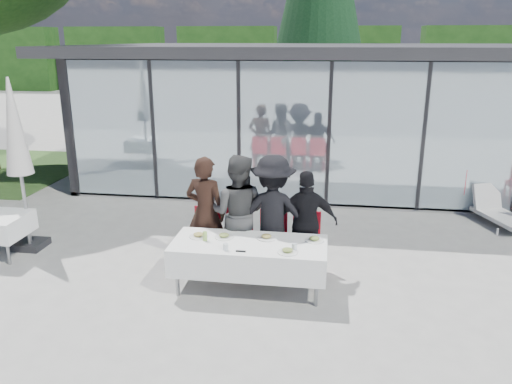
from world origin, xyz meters
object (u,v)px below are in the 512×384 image
diner_a (206,212)px  market_umbrella (16,139)px  diner_chair_b (238,236)px  plate_extra (287,251)px  plate_c (266,237)px  dining_table (249,256)px  lounger (498,211)px  diner_chair_d (306,239)px  spare_chair_b (469,188)px  plate_d (314,239)px  spare_table_left (0,226)px  plate_a (198,235)px  diner_c (273,214)px  folded_eyeglasses (241,251)px  diner_b (238,213)px  juice_bottle (205,236)px  plate_b (224,236)px  diner_chair_a (207,234)px  diner_d (306,223)px

diner_a → market_umbrella: size_ratio=0.62×
diner_chair_b → plate_extra: size_ratio=3.47×
plate_c → plate_extra: same height
dining_table → market_umbrella: (-4.13, 0.96, 1.45)m
diner_chair_b → lounger: diner_chair_b is taller
diner_chair_d → lounger: 4.65m
dining_table → spare_chair_b: bearing=45.3°
plate_d → lounger: plate_d is taller
plate_extra → spare_table_left: 5.04m
market_umbrella → plate_c: bearing=-10.1°
plate_a → diner_chair_d: bearing=22.3°
spare_chair_b → diner_c: bearing=-138.2°
market_umbrella → diner_a: bearing=-4.3°
spare_table_left → plate_d: bearing=-3.9°
plate_a → folded_eyeglasses: size_ratio=2.01×
plate_extra → market_umbrella: 5.02m
folded_eyeglasses → diner_chair_d: bearing=51.8°
folded_eyeglasses → spare_table_left: folded_eyeglasses is taller
diner_a → diner_b: diner_b is taller
plate_d → juice_bottle: size_ratio=2.05×
plate_b → lounger: plate_b is taller
plate_extra → diner_a: bearing=144.7°
spare_chair_b → market_umbrella: bearing=-158.8°
spare_table_left → diner_chair_d: bearing=2.1°
dining_table → diner_chair_b: 0.81m
plate_c → plate_d: same height
folded_eyeglasses → market_umbrella: (-4.06, 1.31, 1.23)m
diner_chair_a → diner_chair_d: bearing=0.0°
spare_chair_b → diner_b: bearing=-142.1°
diner_chair_b → diner_d: bearing=-1.7°
juice_bottle → diner_chair_a: bearing=102.3°
diner_b → diner_chair_b: diner_b is taller
diner_chair_a → lounger: (5.36, 2.75, -0.28)m
diner_d → spare_chair_b: bearing=-144.1°
juice_bottle → dining_table: bearing=2.0°
plate_c → lounger: size_ratio=0.19×
diner_chair_d → folded_eyeglasses: 1.41m
spare_chair_b → plate_extra: bearing=-128.5°
diner_c → folded_eyeglasses: diner_c is taller
plate_c → spare_table_left: plate_c is taller
spare_chair_b → plate_d: bearing=-128.8°
spare_chair_b → diner_chair_d: bearing=-134.3°
dining_table → plate_d: 0.99m
plate_a → lounger: plate_a is taller
diner_chair_d → market_umbrella: size_ratio=0.33×
folded_eyeglasses → spare_chair_b: bearing=47.1°
juice_bottle → spare_table_left: juice_bottle is taller
dining_table → market_umbrella: market_umbrella is taller
diner_chair_a → folded_eyeglasses: size_ratio=6.96×
diner_b → spare_chair_b: bearing=-136.7°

